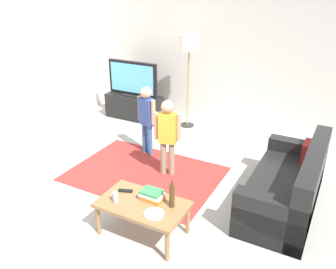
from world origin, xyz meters
The scene contains 15 objects.
ground centered at (0.00, 0.00, 0.00)m, with size 7.80×7.80×0.00m, color #B2ADA3.
wall_back centered at (0.00, 3.00, 1.35)m, with size 6.00×0.12×2.70m, color silver.
area_rug centered at (-0.30, 0.42, 0.00)m, with size 2.20×1.60×0.01m, color #9E2D28.
tv_stand centered at (-1.72, 2.30, 0.24)m, with size 1.20×0.44×0.50m.
tv centered at (-1.72, 2.28, 0.85)m, with size 1.10×0.28×0.71m.
couch centered at (1.78, 0.58, 0.29)m, with size 0.80×1.80×0.86m.
floor_lamp centered at (-0.56, 2.45, 1.54)m, with size 0.36×0.36×1.78m.
child_near_tv centered at (-0.64, 1.05, 0.70)m, with size 0.38×0.20×1.16m.
child_center centered at (0.00, 0.59, 0.71)m, with size 0.38×0.21×1.17m.
coffee_table centered at (0.40, -0.74, 0.37)m, with size 1.00×0.60×0.42m.
book_stack centered at (0.45, -0.62, 0.47)m, with size 0.27×0.19×0.10m.
bottle centered at (0.72, -0.64, 0.56)m, with size 0.06×0.06×0.33m.
tv_remote centered at (0.10, -0.64, 0.43)m, with size 0.17×0.05×0.02m, color black.
soda_can centered at (0.12, -0.86, 0.48)m, with size 0.07×0.07×0.12m, color silver.
plate centered at (0.62, -0.86, 0.43)m, with size 0.22×0.22×0.02m.
Camera 1 is at (2.21, -3.50, 2.74)m, focal length 37.65 mm.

